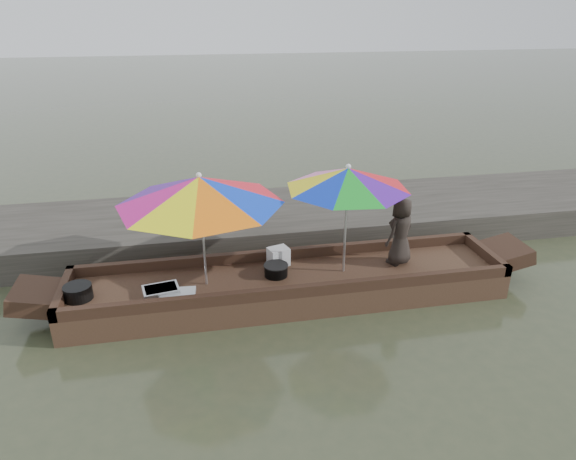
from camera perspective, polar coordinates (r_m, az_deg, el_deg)
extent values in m
plane|color=#373E2A|center=(7.27, 0.15, -7.55)|extent=(80.00, 80.00, 0.00)
cube|color=#2D2B26|center=(9.09, -2.53, 0.88)|extent=(22.00, 2.20, 0.50)
cube|color=#352217|center=(7.18, 0.15, -6.36)|extent=(5.99, 1.20, 0.35)
cylinder|color=black|center=(7.05, -22.30, -6.41)|extent=(0.35, 0.35, 0.19)
cube|color=silver|center=(6.85, -13.93, -6.58)|extent=(0.50, 0.39, 0.09)
cube|color=silver|center=(6.75, -12.15, -7.07)|extent=(0.47, 0.34, 0.06)
cylinder|color=black|center=(7.07, -1.35, -4.53)|extent=(0.32, 0.32, 0.15)
cube|color=silver|center=(7.34, -1.07, -2.96)|extent=(0.33, 0.29, 0.26)
imported|color=black|center=(7.41, 12.41, -0.13)|extent=(0.58, 0.52, 1.00)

